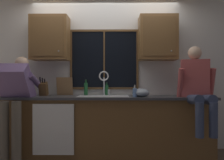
% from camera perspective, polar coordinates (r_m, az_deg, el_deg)
% --- Properties ---
extents(back_wall, '(5.72, 0.12, 2.55)m').
position_cam_1_polar(back_wall, '(3.97, -1.71, 1.46)').
color(back_wall, silver).
rests_on(back_wall, floor).
extents(window_glass, '(1.10, 0.02, 0.95)m').
position_cam_1_polar(window_glass, '(3.92, -1.96, 5.14)').
color(window_glass, black).
extents(window_frame_top, '(1.17, 0.02, 0.04)m').
position_cam_1_polar(window_frame_top, '(3.98, -1.97, 12.23)').
color(window_frame_top, brown).
extents(window_frame_bottom, '(1.17, 0.02, 0.04)m').
position_cam_1_polar(window_frame_bottom, '(3.90, -1.97, -2.08)').
color(window_frame_bottom, brown).
extents(window_frame_left, '(0.03, 0.02, 0.95)m').
position_cam_1_polar(window_frame_left, '(3.97, -10.21, 5.07)').
color(window_frame_left, brown).
extents(window_frame_right, '(0.03, 0.02, 0.95)m').
position_cam_1_polar(window_frame_right, '(3.92, 6.37, 5.13)').
color(window_frame_right, brown).
extents(window_mullion_center, '(0.02, 0.02, 0.95)m').
position_cam_1_polar(window_mullion_center, '(3.91, -1.97, 5.16)').
color(window_mullion_center, brown).
extents(lower_cabinet_run, '(3.32, 0.58, 0.88)m').
position_cam_1_polar(lower_cabinet_run, '(3.70, -1.93, -11.46)').
color(lower_cabinet_run, brown).
rests_on(lower_cabinet_run, floor).
extents(countertop, '(3.38, 0.62, 0.04)m').
position_cam_1_polar(countertop, '(3.61, -1.94, -4.36)').
color(countertop, '#38383D').
rests_on(countertop, lower_cabinet_run).
extents(dishwasher_front, '(0.60, 0.02, 0.74)m').
position_cam_1_polar(dishwasher_front, '(3.49, -14.44, -11.86)').
color(dishwasher_front, white).
extents(upper_cabinet_left, '(0.61, 0.36, 0.72)m').
position_cam_1_polar(upper_cabinet_left, '(3.94, -15.20, 10.02)').
color(upper_cabinet_left, brown).
extents(upper_cabinet_right, '(0.61, 0.36, 0.72)m').
position_cam_1_polar(upper_cabinet_right, '(3.86, 11.33, 10.22)').
color(upper_cabinet_right, brown).
extents(sink, '(0.80, 0.46, 0.21)m').
position_cam_1_polar(sink, '(3.63, -2.17, -5.57)').
color(sink, '#B7B7BC').
rests_on(sink, lower_cabinet_run).
extents(faucet, '(0.18, 0.09, 0.40)m').
position_cam_1_polar(faucet, '(3.79, -1.93, -0.01)').
color(faucet, silver).
rests_on(faucet, countertop).
extents(person_standing, '(0.53, 0.70, 1.54)m').
position_cam_1_polar(person_standing, '(3.61, -23.03, -3.51)').
color(person_standing, '#595147').
rests_on(person_standing, floor).
extents(person_sitting_on_counter, '(0.54, 0.63, 1.26)m').
position_cam_1_polar(person_sitting_on_counter, '(3.55, 20.51, -1.15)').
color(person_sitting_on_counter, '#384260').
rests_on(person_sitting_on_counter, countertop).
extents(knife_block, '(0.12, 0.18, 0.32)m').
position_cam_1_polar(knife_block, '(3.85, -16.75, -2.17)').
color(knife_block, brown).
rests_on(knife_block, countertop).
extents(cutting_board, '(0.27, 0.08, 0.30)m').
position_cam_1_polar(cutting_board, '(3.92, -11.75, -1.54)').
color(cutting_board, '#997047').
rests_on(cutting_board, countertop).
extents(mixing_bowl, '(0.26, 0.26, 0.13)m').
position_cam_1_polar(mixing_bowl, '(3.53, 7.22, -3.18)').
color(mixing_bowl, '#8C99A8').
rests_on(mixing_bowl, countertop).
extents(soap_dispenser, '(0.06, 0.07, 0.18)m').
position_cam_1_polar(soap_dispenser, '(3.44, 5.68, -3.07)').
color(soap_dispenser, '#668CCC').
rests_on(soap_dispenser, countertop).
extents(bottle_green_glass, '(0.06, 0.06, 0.27)m').
position_cam_1_polar(bottle_green_glass, '(3.83, -6.53, -2.14)').
color(bottle_green_glass, '#1E592D').
rests_on(bottle_green_glass, countertop).
extents(bottle_tall_clear, '(0.06, 0.06, 0.22)m').
position_cam_1_polar(bottle_tall_clear, '(3.85, -1.36, -2.42)').
color(bottle_tall_clear, '#1E592D').
rests_on(bottle_tall_clear, countertop).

